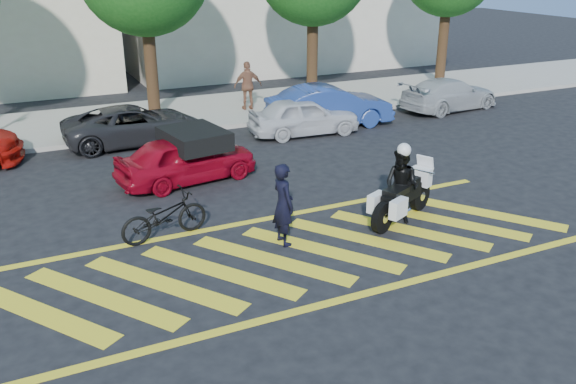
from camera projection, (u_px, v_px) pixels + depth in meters
name	position (u px, v px, depth m)	size (l,w,h in m)	color
ground	(299.00, 254.00, 12.39)	(90.00, 90.00, 0.00)	black
sidewalk	(155.00, 117.00, 22.46)	(60.00, 5.00, 0.15)	#9E998E
crosswalk	(297.00, 254.00, 12.37)	(12.33, 4.00, 0.01)	yellow
officer_bike	(283.00, 204.00, 12.55)	(0.64, 0.42, 1.76)	black
bicycle	(164.00, 216.00, 12.92)	(0.67, 1.93, 1.01)	black
police_motorcycle	(402.00, 198.00, 13.71)	(2.23, 1.33, 1.05)	black
officer_moto	(401.00, 186.00, 13.61)	(0.83, 0.65, 1.71)	black
red_convertible	(186.00, 159.00, 16.11)	(1.50, 3.73, 1.27)	maroon
parked_mid_left	(134.00, 125.00, 19.38)	(2.03, 4.40, 1.22)	black
parked_mid_right	(304.00, 116.00, 20.32)	(1.50, 3.72, 1.27)	silver
parked_right	(329.00, 106.00, 21.25)	(1.53, 4.39, 1.45)	navy
parked_far_right	(449.00, 94.00, 23.58)	(1.71, 4.21, 1.22)	#A1A4A8
pedestrian_right	(248.00, 86.00, 22.92)	(1.06, 0.44, 1.81)	brown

